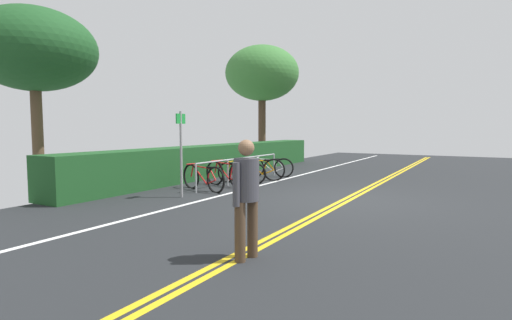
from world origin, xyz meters
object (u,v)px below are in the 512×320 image
object	(u,v)px
pedestrian	(246,192)
bicycle_4	(269,167)
bicycle_3	(258,169)
tree_near_left	(34,51)
bicycle_1	(226,174)
sign_post_near	(181,146)
tree_mid	(262,74)
bicycle_0	(203,178)
bicycle_2	(242,172)
bike_rack	(241,164)

from	to	relation	value
pedestrian	bicycle_4	bearing A→B (deg)	26.05
bicycle_3	tree_near_left	distance (m)	7.05
bicycle_1	sign_post_near	distance (m)	2.30
tree_mid	pedestrian	bearing A→B (deg)	-151.73
bicycle_0	bicycle_2	xyz separation A→B (m)	(1.82, -0.09, -0.03)
bicycle_2	bicycle_4	distance (m)	1.76
sign_post_near	tree_mid	size ratio (longest dim) A/B	0.37
bicycle_0	bicycle_3	size ratio (longest dim) A/B	1.02
bicycle_2	pedestrian	bearing A→B (deg)	-147.47
bicycle_1	sign_post_near	xyz separation A→B (m)	(-2.11, -0.12, 0.91)
bicycle_0	tree_mid	bearing A→B (deg)	18.48
bicycle_1	bicycle_4	distance (m)	2.61
bicycle_0	tree_near_left	world-z (taller)	tree_near_left
bicycle_4	sign_post_near	distance (m)	4.81
sign_post_near	bicycle_4	bearing A→B (deg)	0.91
bicycle_4	pedestrian	size ratio (longest dim) A/B	1.05
bicycle_4	bicycle_2	bearing A→B (deg)	178.50
tree_near_left	tree_mid	xyz separation A→B (m)	(10.94, -0.35, 0.69)
bicycle_4	sign_post_near	xyz separation A→B (m)	(-4.71, -0.07, 0.94)
bike_rack	bicycle_4	bearing A→B (deg)	-1.54
bicycle_3	tree_near_left	world-z (taller)	tree_near_left
bicycle_0	bicycle_2	size ratio (longest dim) A/B	1.10
bike_rack	bicycle_0	size ratio (longest dim) A/B	2.55
bicycle_3	tree_mid	size ratio (longest dim) A/B	0.31
bicycle_0	bicycle_1	size ratio (longest dim) A/B	1.03
bike_rack	bicycle_3	size ratio (longest dim) A/B	2.60
sign_post_near	tree_mid	distance (m)	10.30
bicycle_1	bicycle_3	xyz separation A→B (m)	(1.64, -0.13, -0.01)
bike_rack	bicycle_4	size ratio (longest dim) A/B	2.75
tree_near_left	tree_mid	bearing A→B (deg)	-1.82
bicycle_3	tree_near_left	size ratio (longest dim) A/B	0.37
sign_post_near	tree_near_left	size ratio (longest dim) A/B	0.45
bicycle_2	bicycle_4	bearing A→B (deg)	-1.50
bicycle_3	bicycle_2	bearing A→B (deg)	170.24
pedestrian	bicycle_2	bearing A→B (deg)	32.53
pedestrian	tree_near_left	xyz separation A→B (m)	(1.57, 7.08, 2.71)
bike_rack	bicycle_2	size ratio (longest dim) A/B	2.80
bicycle_4	tree_near_left	distance (m)	7.77
sign_post_near	pedestrian	bearing A→B (deg)	-129.70
bicycle_2	bicycle_4	xyz separation A→B (m)	(1.76, -0.05, 0.01)
bicycle_4	bicycle_1	bearing A→B (deg)	179.11
pedestrian	tree_mid	size ratio (longest dim) A/B	0.28
bicycle_2	bicycle_0	bearing A→B (deg)	177.05
bike_rack	bicycle_1	world-z (taller)	bike_rack
bike_rack	sign_post_near	size ratio (longest dim) A/B	2.14
bicycle_3	bicycle_4	distance (m)	0.97
pedestrian	bicycle_3	bearing A→B (deg)	28.55
bike_rack	pedestrian	xyz separation A→B (m)	(-6.04, -3.87, 0.30)
bicycle_0	sign_post_near	distance (m)	1.48
bicycle_0	tree_near_left	distance (m)	5.23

